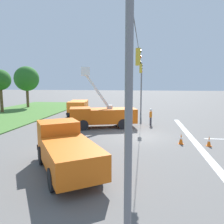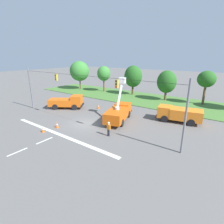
{
  "view_description": "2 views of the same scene",
  "coord_description": "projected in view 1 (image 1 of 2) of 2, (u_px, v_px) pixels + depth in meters",
  "views": [
    {
      "loc": [
        -18.3,
        -0.36,
        4.61
      ],
      "look_at": [
        -0.03,
        2.29,
        2.05
      ],
      "focal_mm": 35.0,
      "sensor_mm": 36.0,
      "label": 1
    },
    {
      "loc": [
        16.43,
        -16.05,
        9.01
      ],
      "look_at": [
        2.02,
        3.64,
        1.14
      ],
      "focal_mm": 28.0,
      "sensor_mm": 36.0,
      "label": 2
    }
  ],
  "objects": [
    {
      "name": "tree_east_end",
      "position": [
        27.0,
        79.0,
        38.51
      ],
      "size": [
        4.03,
        4.33,
        7.31
      ],
      "color": "brown",
      "rests_on": "ground"
    },
    {
      "name": "traffic_cone_foreground_right",
      "position": [
        181.0,
        139.0,
        16.25
      ],
      "size": [
        0.36,
        0.36,
        0.79
      ],
      "color": "orange",
      "rests_on": "ground"
    },
    {
      "name": "lane_markings",
      "position": [
        210.0,
        139.0,
        17.8
      ],
      "size": [
        17.6,
        15.25,
        0.01
      ],
      "color": "silver",
      "rests_on": "ground"
    },
    {
      "name": "utility_truck_support_near",
      "position": [
        66.0,
        149.0,
        11.29
      ],
      "size": [
        6.23,
        5.18,
        2.35
      ],
      "color": "orange",
      "rests_on": "ground"
    },
    {
      "name": "traffic_cone_mid_right",
      "position": [
        48.0,
        138.0,
        16.36
      ],
      "size": [
        0.36,
        0.36,
        0.8
      ],
      "color": "orange",
      "rests_on": "ground"
    },
    {
      "name": "ground_plane",
      "position": [
        139.0,
        136.0,
        18.63
      ],
      "size": [
        200.0,
        200.0,
        0.0
      ],
      "primitive_type": "plane",
      "color": "#605E5B"
    },
    {
      "name": "road_worker",
      "position": [
        151.0,
        116.0,
        23.27
      ],
      "size": [
        0.64,
        0.31,
        1.77
      ],
      "color": "#383842",
      "rests_on": "ground"
    },
    {
      "name": "utility_truck_support_far",
      "position": [
        78.0,
        107.0,
        29.73
      ],
      "size": [
        6.38,
        3.35,
        2.1
      ],
      "color": "orange",
      "rests_on": "ground"
    },
    {
      "name": "traffic_cone_foreground_left",
      "position": [
        209.0,
        141.0,
        15.72
      ],
      "size": [
        0.36,
        0.36,
        0.74
      ],
      "color": "orange",
      "rests_on": "ground"
    },
    {
      "name": "signal_gantry",
      "position": [
        139.0,
        86.0,
        18.03
      ],
      "size": [
        26.2,
        0.33,
        7.2
      ],
      "color": "slate",
      "rests_on": "ground"
    },
    {
      "name": "utility_truck_bucket_lift",
      "position": [
        102.0,
        115.0,
        22.04
      ],
      "size": [
        4.2,
        7.14,
        6.02
      ],
      "color": "#D6560F",
      "rests_on": "ground"
    },
    {
      "name": "tree_far_east",
      "position": [
        0.0,
        80.0,
        31.98
      ],
      "size": [
        3.26,
        2.98,
        6.42
      ],
      "color": "brown",
      "rests_on": "ground"
    }
  ]
}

